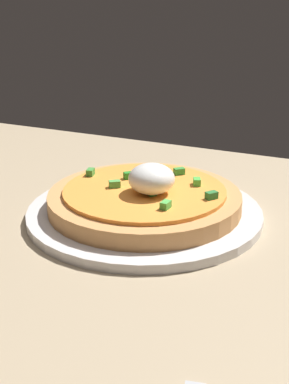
% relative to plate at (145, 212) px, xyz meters
% --- Properties ---
extents(dining_table, '(1.20, 0.86, 0.02)m').
position_rel_plate_xyz_m(dining_table, '(-0.05, 0.13, -0.02)').
color(dining_table, tan).
rests_on(dining_table, ground).
extents(plate, '(0.27, 0.27, 0.01)m').
position_rel_plate_xyz_m(plate, '(0.00, 0.00, 0.00)').
color(plate, silver).
rests_on(plate, dining_table).
extents(pizza, '(0.22, 0.22, 0.06)m').
position_rel_plate_xyz_m(pizza, '(-0.00, 0.00, 0.02)').
color(pizza, tan).
rests_on(pizza, plate).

